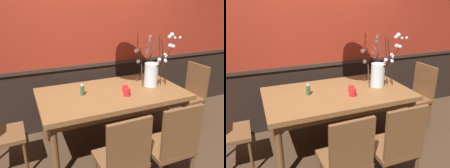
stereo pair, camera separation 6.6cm
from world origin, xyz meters
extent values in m
plane|color=#422D1E|center=(0.00, 0.00, 0.00)|extent=(24.00, 24.00, 0.00)
cube|color=black|center=(0.00, 0.73, 0.45)|extent=(5.71, 0.12, 0.91)
cube|color=#31241E|center=(0.00, 0.72, 0.93)|extent=(5.71, 0.14, 0.05)
cube|color=brown|center=(0.00, 0.00, 0.73)|extent=(1.78, 1.00, 0.05)
cube|color=brown|center=(0.00, 0.00, 0.66)|extent=(1.67, 0.89, 0.08)
cylinder|color=brown|center=(-0.80, -0.41, 0.35)|extent=(0.07, 0.07, 0.70)
cylinder|color=brown|center=(0.80, -0.41, 0.35)|extent=(0.07, 0.07, 0.70)
cylinder|color=brown|center=(-0.80, 0.41, 0.35)|extent=(0.07, 0.07, 0.70)
cylinder|color=brown|center=(0.80, 0.41, 0.35)|extent=(0.07, 0.07, 0.70)
cube|color=brown|center=(-1.26, 0.01, 0.44)|extent=(0.43, 0.43, 0.04)
cylinder|color=brown|center=(-1.09, 0.20, 0.21)|extent=(0.04, 0.04, 0.42)
cylinder|color=brown|center=(-1.08, -0.16, 0.21)|extent=(0.04, 0.04, 0.42)
cube|color=brown|center=(0.22, -0.86, 0.47)|extent=(0.43, 0.42, 0.04)
cube|color=brown|center=(0.22, -1.05, 0.73)|extent=(0.40, 0.04, 0.48)
cylinder|color=brown|center=(0.04, -0.68, 0.22)|extent=(0.04, 0.04, 0.45)
cylinder|color=brown|center=(0.40, -0.69, 0.22)|extent=(0.04, 0.04, 0.45)
cube|color=brown|center=(0.24, 0.83, 0.45)|extent=(0.46, 0.46, 0.04)
cube|color=brown|center=(0.22, 1.02, 0.69)|extent=(0.40, 0.07, 0.44)
cylinder|color=brown|center=(0.44, 0.67, 0.22)|extent=(0.04, 0.04, 0.43)
cylinder|color=brown|center=(0.08, 0.63, 0.22)|extent=(0.04, 0.04, 0.43)
cylinder|color=brown|center=(0.41, 1.03, 0.22)|extent=(0.04, 0.04, 0.43)
cylinder|color=brown|center=(0.04, 1.00, 0.22)|extent=(0.04, 0.04, 0.43)
cube|color=brown|center=(-0.27, -0.82, 0.44)|extent=(0.43, 0.40, 0.04)
cube|color=brown|center=(-0.27, -1.00, 0.70)|extent=(0.41, 0.04, 0.47)
cylinder|color=brown|center=(-0.09, -0.66, 0.21)|extent=(0.04, 0.04, 0.42)
cube|color=brown|center=(1.19, 0.02, 0.46)|extent=(0.43, 0.44, 0.04)
cube|color=brown|center=(1.37, 0.03, 0.72)|extent=(0.06, 0.40, 0.47)
cylinder|color=brown|center=(1.04, -0.17, 0.22)|extent=(0.04, 0.04, 0.44)
cylinder|color=brown|center=(1.01, 0.18, 0.22)|extent=(0.04, 0.04, 0.44)
cylinder|color=brown|center=(1.38, -0.15, 0.22)|extent=(0.04, 0.04, 0.44)
cylinder|color=brown|center=(1.35, 0.21, 0.22)|extent=(0.04, 0.04, 0.44)
cube|color=brown|center=(-0.22, 0.83, 0.45)|extent=(0.44, 0.39, 0.04)
cube|color=brown|center=(-0.22, 1.00, 0.68)|extent=(0.42, 0.04, 0.41)
cylinder|color=brown|center=(-0.04, 0.67, 0.21)|extent=(0.04, 0.04, 0.43)
cylinder|color=brown|center=(-0.42, 0.67, 0.21)|extent=(0.04, 0.04, 0.43)
cylinder|color=brown|center=(-0.03, 0.99, 0.21)|extent=(0.04, 0.04, 0.43)
cylinder|color=brown|center=(-0.41, 0.99, 0.21)|extent=(0.04, 0.04, 0.43)
cylinder|color=silver|center=(0.55, 0.00, 0.91)|extent=(0.18, 0.18, 0.30)
cylinder|color=silver|center=(0.55, 0.00, 0.79)|extent=(0.16, 0.16, 0.07)
cylinder|color=#472D23|center=(0.45, 0.07, 1.00)|extent=(0.06, 0.21, 0.47)
sphere|color=#FFD0DC|center=(0.41, 0.10, 1.07)|extent=(0.05, 0.05, 0.05)
sphere|color=#FCCFD9|center=(0.38, 0.09, 1.23)|extent=(0.04, 0.04, 0.04)
sphere|color=#FED1CE|center=(0.36, 0.09, 1.22)|extent=(0.05, 0.05, 0.05)
cylinder|color=#472D23|center=(0.61, 0.15, 1.08)|extent=(0.21, 0.05, 0.63)
sphere|color=#FFCEE2|center=(0.66, 0.23, 1.37)|extent=(0.04, 0.04, 0.04)
sphere|color=#F8C6E2|center=(0.62, 0.20, 1.20)|extent=(0.03, 0.03, 0.03)
sphere|color=#FCC8E3|center=(0.63, 0.20, 1.30)|extent=(0.05, 0.05, 0.05)
sphere|color=silver|center=(0.59, 0.19, 1.15)|extent=(0.03, 0.03, 0.03)
sphere|color=#F7DBD6|center=(0.64, 0.22, 1.34)|extent=(0.04, 0.04, 0.04)
cylinder|color=#472D23|center=(0.72, -0.03, 1.06)|extent=(0.03, 0.34, 0.60)
sphere|color=white|center=(0.75, -0.01, 1.08)|extent=(0.04, 0.04, 0.04)
sphere|color=white|center=(0.88, 0.00, 1.36)|extent=(0.03, 0.03, 0.03)
sphere|color=silver|center=(0.76, -0.01, 1.13)|extent=(0.04, 0.04, 0.04)
cylinder|color=#472D23|center=(0.59, -0.11, 1.10)|extent=(0.20, 0.18, 0.68)
sphere|color=#FEC8DE|center=(0.57, -0.14, 1.14)|extent=(0.05, 0.05, 0.05)
sphere|color=white|center=(0.64, -0.14, 1.20)|extent=(0.04, 0.04, 0.04)
sphere|color=silver|center=(0.66, -0.21, 1.44)|extent=(0.05, 0.05, 0.05)
sphere|color=#FFC9DA|center=(0.57, -0.12, 1.10)|extent=(0.04, 0.04, 0.04)
sphere|color=silver|center=(0.67, -0.19, 1.31)|extent=(0.05, 0.05, 0.05)
sphere|color=silver|center=(0.64, -0.20, 1.42)|extent=(0.04, 0.04, 0.04)
cylinder|color=#472D23|center=(0.64, -0.13, 1.09)|extent=(0.26, 0.19, 0.66)
sphere|color=silver|center=(0.73, -0.28, 1.42)|extent=(0.03, 0.03, 0.03)
sphere|color=#FFC7CF|center=(0.71, -0.20, 1.30)|extent=(0.04, 0.04, 0.04)
sphere|color=#FFD0DF|center=(0.66, -0.14, 1.11)|extent=(0.04, 0.04, 0.04)
cylinder|color=#472D23|center=(0.59, 0.16, 1.04)|extent=(0.28, 0.12, 0.56)
sphere|color=white|center=(0.61, 0.24, 1.16)|extent=(0.04, 0.04, 0.04)
sphere|color=silver|center=(0.61, 0.25, 1.23)|extent=(0.04, 0.04, 0.04)
sphere|color=#F3C6E1|center=(0.64, 0.24, 1.16)|extent=(0.03, 0.03, 0.03)
cylinder|color=red|center=(0.15, -0.06, 0.80)|extent=(0.07, 0.07, 0.08)
torus|color=red|center=(0.15, -0.06, 0.83)|extent=(0.08, 0.08, 0.01)
cylinder|color=silver|center=(0.15, -0.06, 0.78)|extent=(0.05, 0.05, 0.04)
cylinder|color=red|center=(0.11, -0.18, 0.80)|extent=(0.08, 0.08, 0.09)
torus|color=red|center=(0.11, -0.18, 0.84)|extent=(0.08, 0.08, 0.01)
cylinder|color=silver|center=(0.11, -0.18, 0.79)|extent=(0.06, 0.06, 0.05)
cylinder|color=#2D5633|center=(-0.36, 0.05, 0.81)|extent=(0.05, 0.05, 0.12)
cylinder|color=beige|center=(-0.36, 0.05, 0.88)|extent=(0.04, 0.04, 0.02)
camera|label=1|loc=(-1.02, -2.40, 1.83)|focal=36.74mm
camera|label=2|loc=(-0.96, -2.43, 1.83)|focal=36.74mm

